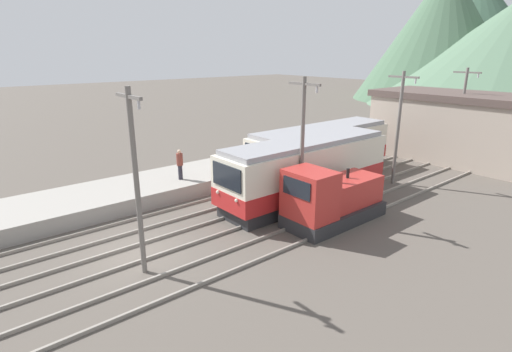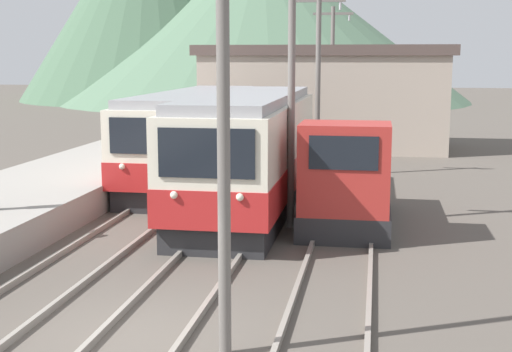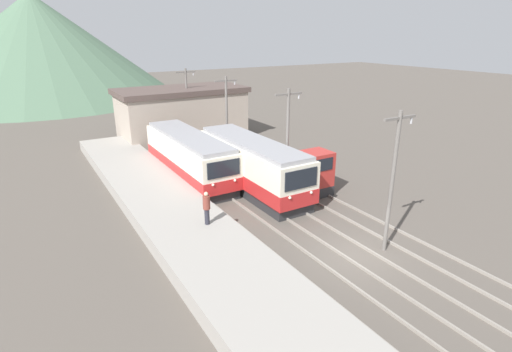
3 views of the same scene
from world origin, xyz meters
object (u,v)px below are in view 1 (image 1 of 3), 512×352
catenary_mast_far (399,124)px  catenary_mast_distant (461,112)px  commuter_train_left (321,153)px  catenary_mast_near (136,177)px  person_on_platform (180,163)px  catenary_mast_mid (302,144)px  commuter_train_center (306,172)px  shunting_locomotive (331,200)px

catenary_mast_far → catenary_mast_distant: bearing=90.0°
commuter_train_left → catenary_mast_near: 15.75m
catenary_mast_distant → person_on_platform: bearing=-109.5°
catenary_mast_mid → commuter_train_left: bearing=124.0°
catenary_mast_near → catenary_mast_mid: bearing=90.0°
catenary_mast_mid → catenary_mast_far: (0.00, 8.59, 0.00)m
catenary_mast_mid → catenary_mast_distant: (0.00, 17.18, 0.00)m
commuter_train_left → person_on_platform: (-2.83, -9.32, 0.28)m
commuter_train_left → person_on_platform: 9.74m
catenary_mast_mid → catenary_mast_far: 8.59m
commuter_train_left → catenary_mast_far: catenary_mast_far is taller
catenary_mast_distant → catenary_mast_far: bearing=-90.0°
catenary_mast_far → catenary_mast_distant: (0.00, 8.59, 0.00)m
commuter_train_left → commuter_train_center: (2.80, -4.42, 0.07)m
commuter_train_center → catenary_mast_mid: bearing=-52.5°
shunting_locomotive → catenary_mast_near: size_ratio=0.78×
commuter_train_left → catenary_mast_distant: bearing=68.2°
catenary_mast_near → shunting_locomotive: bearing=80.8°
commuter_train_center → catenary_mast_near: 10.89m
catenary_mast_far → shunting_locomotive: bearing=-79.4°
catenary_mast_mid → catenary_mast_near: bearing=-90.0°
commuter_train_center → catenary_mast_far: bearing=77.2°
catenary_mast_distant → catenary_mast_near: bearing=-90.0°
commuter_train_left → catenary_mast_mid: bearing=-56.0°
catenary_mast_distant → shunting_locomotive: bearing=-84.9°
catenary_mast_mid → person_on_platform: bearing=-157.7°
catenary_mast_distant → commuter_train_center: bearing=-95.7°
commuter_train_center → shunting_locomotive: 3.32m
catenary_mast_mid → catenary_mast_far: size_ratio=1.00×
catenary_mast_mid → person_on_platform: catenary_mast_mid is taller
commuter_train_center → shunting_locomotive: commuter_train_center is taller
catenary_mast_mid → catenary_mast_far: same height
catenary_mast_far → catenary_mast_mid: bearing=-90.0°
commuter_train_center → person_on_platform: (-5.63, -4.89, 0.20)m
catenary_mast_near → commuter_train_left: bearing=106.0°
commuter_train_left → catenary_mast_far: size_ratio=1.62×
catenary_mast_near → person_on_platform: bearing=141.6°
catenary_mast_mid → catenary_mast_distant: size_ratio=1.00×
catenary_mast_near → catenary_mast_distant: size_ratio=1.00×
commuter_train_left → shunting_locomotive: commuter_train_left is taller
catenary_mast_far → catenary_mast_distant: same height
catenary_mast_distant → commuter_train_left: bearing=-111.8°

